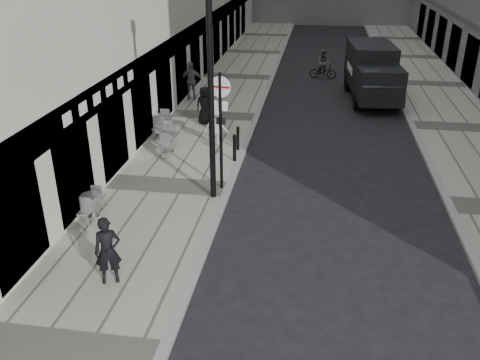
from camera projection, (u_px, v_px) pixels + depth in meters
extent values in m
cube|color=#A59E95|center=(214.00, 116.00, 23.81)|extent=(4.00, 60.00, 0.12)
cube|color=#A59E95|center=(459.00, 128.00, 22.30)|extent=(4.00, 60.00, 0.12)
imported|color=black|center=(108.00, 251.00, 11.80)|extent=(0.73, 0.61, 1.69)
cylinder|color=black|center=(221.00, 133.00, 15.96)|extent=(0.10, 0.10, 3.83)
cylinder|color=white|center=(220.00, 87.00, 15.33)|extent=(0.66, 0.10, 0.66)
cube|color=#B21414|center=(220.00, 87.00, 15.31)|extent=(0.60, 0.07, 0.07)
cube|color=white|center=(221.00, 106.00, 15.61)|extent=(0.46, 0.07, 0.31)
cylinder|color=black|center=(211.00, 94.00, 14.77)|extent=(0.18, 0.18, 6.71)
cylinder|color=black|center=(238.00, 139.00, 19.65)|extent=(0.12, 0.12, 0.88)
cylinder|color=black|center=(235.00, 149.00, 18.64)|extent=(0.13, 0.13, 0.95)
cylinder|color=black|center=(357.00, 101.00, 24.76)|extent=(0.37, 0.88, 0.85)
cylinder|color=black|center=(396.00, 102.00, 24.64)|extent=(0.37, 0.88, 0.85)
cylinder|color=black|center=(348.00, 83.00, 28.03)|extent=(0.37, 0.88, 0.85)
cylinder|color=black|center=(382.00, 83.00, 27.92)|extent=(0.37, 0.88, 0.85)
cube|color=black|center=(370.00, 64.00, 26.68)|extent=(2.46, 4.01, 2.13)
cube|color=black|center=(379.00, 84.00, 24.22)|extent=(2.29, 2.10, 1.49)
cube|color=#1E2328|center=(383.00, 79.00, 23.31)|extent=(1.89, 0.53, 0.79)
imported|color=black|center=(323.00, 72.00, 30.49)|extent=(1.61, 0.67, 0.83)
imported|color=#57565B|center=(324.00, 63.00, 30.27)|extent=(0.80, 0.65, 1.56)
imported|color=slate|center=(192.00, 81.00, 25.69)|extent=(1.20, 0.65, 1.94)
imported|color=#A9A59C|center=(216.00, 127.00, 19.98)|extent=(1.01, 0.61, 1.53)
imported|color=black|center=(205.00, 105.00, 22.35)|extent=(0.89, 0.65, 1.66)
cylinder|color=#B7B7B9|center=(94.00, 215.00, 15.03)|extent=(0.39, 0.39, 0.03)
cylinder|color=#B7B7B9|center=(92.00, 206.00, 14.89)|extent=(0.05, 0.05, 0.66)
cylinder|color=#B7B7B9|center=(91.00, 196.00, 14.75)|extent=(0.63, 0.63, 0.03)
cylinder|color=#B4B4B6|center=(169.00, 151.00, 19.63)|extent=(0.45, 0.45, 0.03)
cylinder|color=#B4B4B6|center=(169.00, 142.00, 19.47)|extent=(0.06, 0.06, 0.76)
cylinder|color=#B4B4B6|center=(168.00, 133.00, 19.31)|extent=(0.72, 0.72, 0.03)
cylinder|color=#AFAFB1|center=(163.00, 134.00, 21.41)|extent=(0.47, 0.47, 0.03)
cylinder|color=#AFAFB1|center=(162.00, 125.00, 21.25)|extent=(0.06, 0.06, 0.79)
cylinder|color=#AFAFB1|center=(162.00, 116.00, 21.08)|extent=(0.75, 0.75, 0.03)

